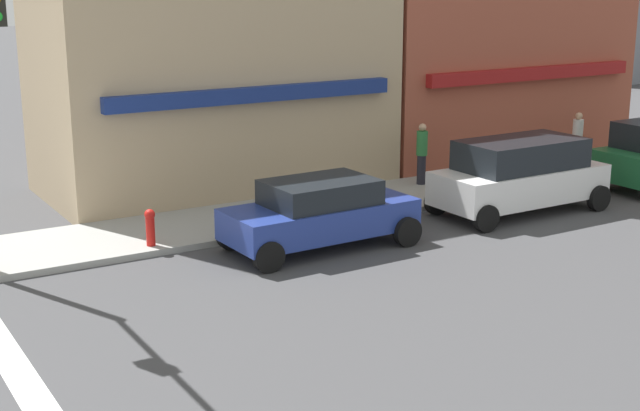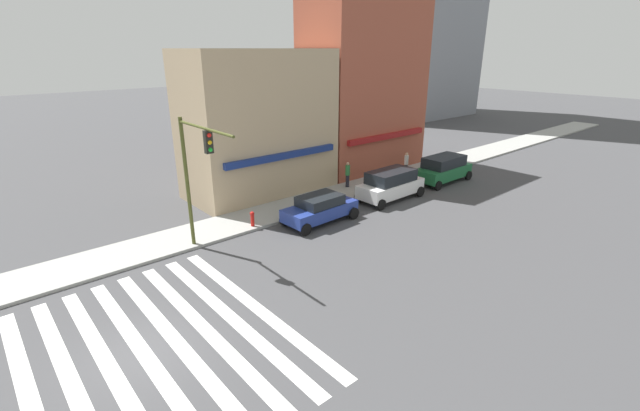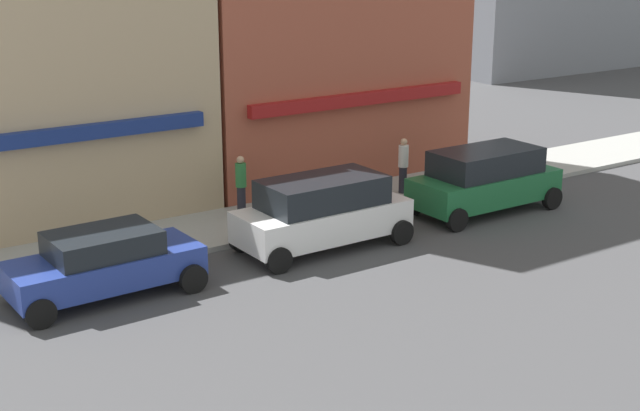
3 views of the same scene
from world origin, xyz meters
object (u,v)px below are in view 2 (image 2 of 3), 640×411
Objects in this scene: suv_white at (391,184)px; fire_hydrant at (252,218)px; traffic_signal at (195,166)px; pedestrian_white_shirt at (406,163)px; pedestrian_green_top at (348,174)px; sedan_blue at (320,208)px; suv_green at (443,168)px.

suv_white is 9.61m from fire_hydrant.
fire_hydrant is at bearing 17.59° from traffic_signal.
pedestrian_white_shirt reaches higher than fire_hydrant.
traffic_signal is at bearing 32.78° from pedestrian_green_top.
sedan_blue is (6.84, -0.61, -3.53)m from traffic_signal.
pedestrian_white_shirt is at bearing 6.41° from traffic_signal.
pedestrian_white_shirt is (17.72, 1.99, -3.30)m from traffic_signal.
traffic_signal is 7.60× the size of fire_hydrant.
sedan_blue is at bearing 179.39° from suv_white.
suv_white is 5.49m from pedestrian_white_shirt.
suv_green is 15.43m from fire_hydrant.
traffic_signal reaches higher than pedestrian_green_top.
fire_hydrant is (-3.40, 1.70, -0.23)m from sedan_blue.
sedan_blue is at bearing -124.49° from pedestrian_white_shirt.
suv_green is at bearing -1.67° from sedan_blue.
pedestrian_white_shirt is at bearing 111.64° from suv_green.
suv_green is 7.31m from pedestrian_green_top.
suv_green is (5.89, 0.00, 0.00)m from suv_white.
suv_green reaches higher than sedan_blue.
suv_white is (12.88, -0.61, -3.34)m from traffic_signal.
suv_green is at bearing -25.95° from pedestrian_white_shirt.
sedan_blue is 6.45m from pedestrian_green_top.
pedestrian_green_top is (-0.58, 3.41, 0.04)m from suv_white.
pedestrian_green_top is 1.00× the size of pedestrian_white_shirt.
pedestrian_white_shirt is (10.88, 2.60, 0.23)m from sedan_blue.
suv_green is 2.66× the size of pedestrian_green_top.
suv_green is (18.77, -0.61, -3.34)m from traffic_signal.
fire_hydrant is (-8.87, -1.71, -0.46)m from pedestrian_green_top.
suv_green is 2.81m from pedestrian_white_shirt.
pedestrian_green_top is at bearing -146.45° from pedestrian_white_shirt.
traffic_signal reaches higher than sedan_blue.
suv_white is 2.67× the size of pedestrian_green_top.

